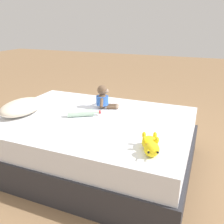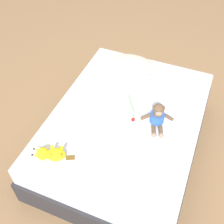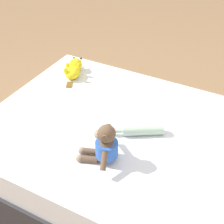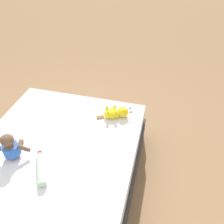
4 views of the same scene
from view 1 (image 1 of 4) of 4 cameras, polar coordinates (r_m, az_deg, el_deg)
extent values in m
plane|color=#93704C|center=(2.43, -4.57, -11.77)|extent=(16.00, 16.00, 0.00)
cube|color=#2D2D33|center=(2.36, -4.66, -8.91)|extent=(1.33, 1.81, 0.28)
cube|color=white|center=(2.25, -4.84, -3.63)|extent=(1.29, 1.75, 0.20)
ellipsoid|color=beige|center=(2.42, -20.39, 1.11)|extent=(0.48, 0.32, 0.14)
ellipsoid|color=brown|center=(2.42, -2.29, 2.64)|extent=(0.14, 0.13, 0.15)
cylinder|color=blue|center=(2.42, -2.29, 2.75)|extent=(0.16, 0.16, 0.09)
sphere|color=brown|center=(2.39, -2.33, 5.17)|extent=(0.10, 0.10, 0.10)
ellipsoid|color=gray|center=(2.39, -1.34, 5.00)|extent=(0.07, 0.07, 0.04)
sphere|color=black|center=(2.40, -1.38, 5.48)|extent=(0.01, 0.01, 0.01)
sphere|color=black|center=(2.37, -1.43, 5.25)|extent=(0.01, 0.01, 0.01)
cylinder|color=brown|center=(2.43, -2.25, 5.73)|extent=(0.02, 0.03, 0.03)
cylinder|color=brown|center=(2.34, -2.41, 5.16)|extent=(0.02, 0.03, 0.03)
cylinder|color=brown|center=(2.51, -2.13, 3.53)|extent=(0.10, 0.06, 0.08)
cylinder|color=brown|center=(2.33, -2.47, 2.15)|extent=(0.10, 0.06, 0.08)
cylinder|color=brown|center=(2.46, -0.01, 1.57)|extent=(0.07, 0.11, 0.04)
cylinder|color=brown|center=(2.41, -0.07, 1.11)|extent=(0.07, 0.11, 0.04)
sphere|color=gray|center=(2.46, 1.15, 1.56)|extent=(0.04, 0.04, 0.04)
sphere|color=gray|center=(2.41, 1.12, 1.09)|extent=(0.04, 0.04, 0.04)
ellipsoid|color=yellow|center=(1.69, 8.89, -7.18)|extent=(0.18, 0.15, 0.08)
sphere|color=yellow|center=(1.59, 9.30, -8.64)|extent=(0.10, 0.10, 0.10)
cone|color=yellow|center=(1.56, 10.54, -9.07)|extent=(0.07, 0.05, 0.05)
sphere|color=black|center=(1.53, 10.70, -9.33)|extent=(0.02, 0.02, 0.02)
cone|color=yellow|center=(1.55, 8.47, -9.09)|extent=(0.07, 0.05, 0.05)
sphere|color=black|center=(1.52, 8.59, -9.35)|extent=(0.02, 0.02, 0.02)
sphere|color=red|center=(1.59, 10.45, -7.76)|extent=(0.02, 0.02, 0.02)
sphere|color=red|center=(1.58, 8.27, -7.77)|extent=(0.02, 0.02, 0.02)
ellipsoid|color=yellow|center=(1.65, 10.53, -6.50)|extent=(0.04, 0.04, 0.05)
ellipsoid|color=yellow|center=(1.64, 7.61, -6.50)|extent=(0.04, 0.04, 0.05)
ellipsoid|color=yellow|center=(1.72, 10.06, -5.36)|extent=(0.04, 0.04, 0.05)
ellipsoid|color=yellow|center=(1.71, 7.52, -5.35)|extent=(0.04, 0.04, 0.05)
cube|color=brown|center=(1.80, 8.44, -6.62)|extent=(0.08, 0.07, 0.01)
cylinder|color=#B2D1B7|center=(2.23, -7.40, -0.27)|extent=(0.18, 0.24, 0.06)
cylinder|color=#B2D1B7|center=(2.24, -3.71, -0.06)|extent=(0.05, 0.06, 0.03)
cylinder|color=red|center=(2.24, -2.87, -0.01)|extent=(0.03, 0.03, 0.03)
camera|label=2|loc=(2.65, 46.44, 38.86)|focal=44.87mm
camera|label=3|loc=(3.62, -4.66, 28.20)|focal=53.31mm
camera|label=4|loc=(2.22, -43.47, 31.06)|focal=36.01mm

